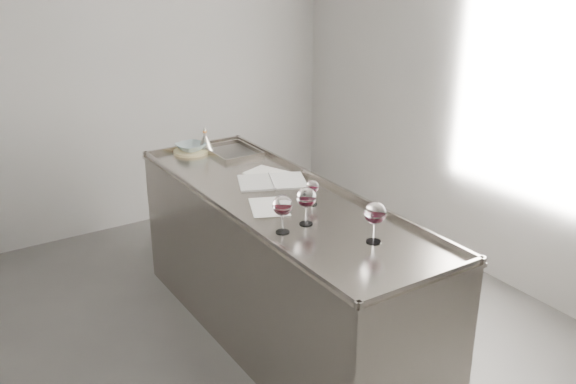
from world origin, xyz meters
TOP-DOWN VIEW (x-y plane):
  - room_shell at (0.00, 0.00)m, footprint 4.54×5.04m
  - counter at (0.50, 0.30)m, footprint 0.77×2.42m
  - wine_glass_left at (0.26, -0.10)m, footprint 0.10×0.10m
  - wine_glass_middle at (0.42, -0.08)m, footprint 0.11×0.11m
  - wine_glass_right at (0.58, -0.44)m, footprint 0.11×0.11m
  - wine_glass_small at (0.61, 0.12)m, footprint 0.07×0.07m
  - notebook at (0.60, 0.56)m, footprint 0.49×0.43m
  - loose_paper_top at (0.67, 0.70)m, footprint 0.30×0.35m
  - loose_paper_under at (0.38, 0.22)m, footprint 0.30×0.35m
  - trivet at (0.43, 1.38)m, footprint 0.29×0.29m
  - ceramic_bowl at (0.43, 1.38)m, footprint 0.24×0.24m
  - wine_funnel at (0.54, 1.38)m, footprint 0.12×0.12m

SIDE VIEW (x-z plane):
  - counter at x=0.50m, z-range -0.01..0.96m
  - loose_paper_top at x=0.67m, z-range 0.94..0.94m
  - loose_paper_under at x=0.38m, z-range 0.94..0.94m
  - notebook at x=0.60m, z-range 0.94..0.95m
  - trivet at x=0.43m, z-range 0.94..0.96m
  - ceramic_bowl at x=0.43m, z-range 0.96..1.01m
  - wine_funnel at x=0.54m, z-range 0.90..1.08m
  - wine_glass_small at x=0.61m, z-range 0.97..1.12m
  - wine_glass_left at x=0.26m, z-range 0.98..1.19m
  - wine_glass_middle at x=0.42m, z-range 0.98..1.19m
  - wine_glass_right at x=0.58m, z-range 0.98..1.20m
  - room_shell at x=0.00m, z-range -0.02..2.82m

